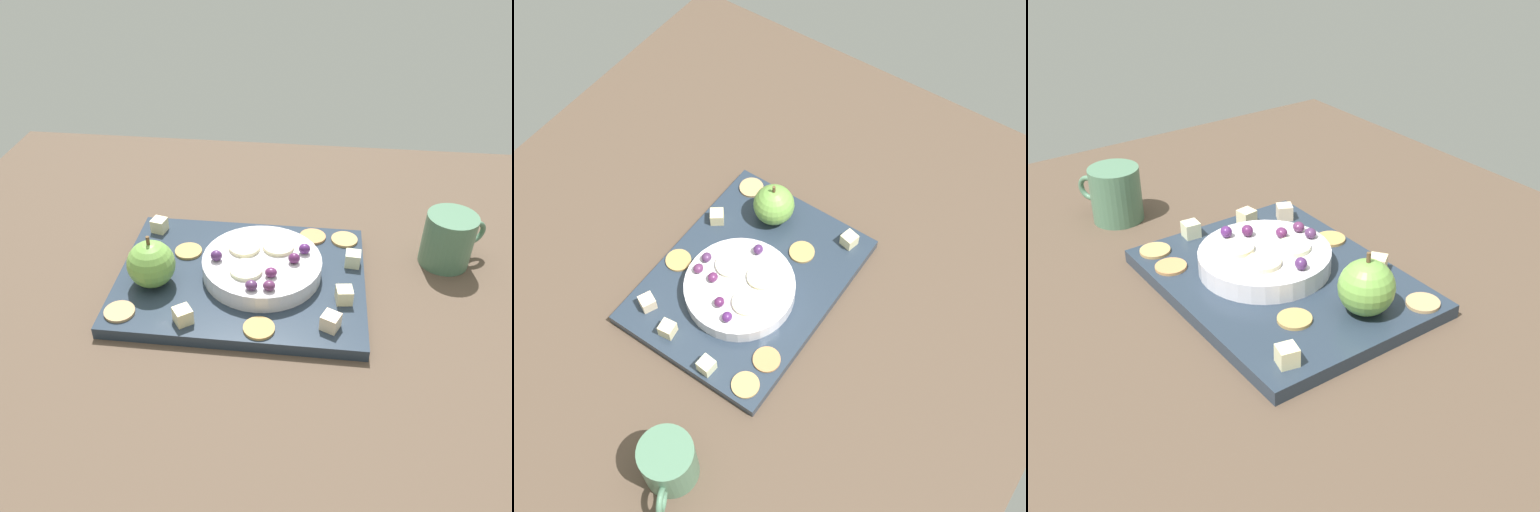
% 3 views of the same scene
% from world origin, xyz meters
% --- Properties ---
extents(table, '(1.14, 0.99, 0.04)m').
position_xyz_m(table, '(0.00, 0.00, 0.02)').
color(table, '#4D3C2F').
rests_on(table, ground).
extents(platter, '(0.35, 0.27, 0.02)m').
position_xyz_m(platter, '(-0.02, 0.02, 0.05)').
color(platter, '#24313F').
rests_on(platter, table).
extents(serving_dish, '(0.17, 0.17, 0.03)m').
position_xyz_m(serving_dish, '(0.01, 0.02, 0.07)').
color(serving_dish, silver).
rests_on(serving_dish, platter).
extents(apple_whole, '(0.07, 0.07, 0.07)m').
position_xyz_m(apple_whole, '(-0.14, -0.02, 0.09)').
color(apple_whole, '#6CA144').
rests_on(apple_whole, platter).
extents(apple_stem, '(0.01, 0.00, 0.01)m').
position_xyz_m(apple_stem, '(-0.14, -0.02, 0.13)').
color(apple_stem, brown).
rests_on(apple_stem, apple_whole).
extents(cheese_cube_0, '(0.03, 0.03, 0.02)m').
position_xyz_m(cheese_cube_0, '(-0.08, -0.09, 0.06)').
color(cheese_cube_0, beige).
rests_on(cheese_cube_0, platter).
extents(cheese_cube_1, '(0.02, 0.02, 0.02)m').
position_xyz_m(cheese_cube_1, '(0.12, -0.03, 0.06)').
color(cheese_cube_1, beige).
rests_on(cheese_cube_1, platter).
extents(cheese_cube_2, '(0.02, 0.02, 0.02)m').
position_xyz_m(cheese_cube_2, '(0.14, 0.06, 0.06)').
color(cheese_cube_2, beige).
rests_on(cheese_cube_2, platter).
extents(cheese_cube_3, '(0.03, 0.03, 0.02)m').
position_xyz_m(cheese_cube_3, '(0.11, -0.08, 0.06)').
color(cheese_cube_3, beige).
rests_on(cheese_cube_3, platter).
extents(cheese_cube_4, '(0.03, 0.03, 0.02)m').
position_xyz_m(cheese_cube_4, '(-0.17, 0.11, 0.06)').
color(cheese_cube_4, beige).
rests_on(cheese_cube_4, platter).
extents(cracker_0, '(0.04, 0.04, 0.00)m').
position_xyz_m(cracker_0, '(0.02, -0.09, 0.06)').
color(cracker_0, tan).
rests_on(cracker_0, platter).
extents(cracker_1, '(0.04, 0.04, 0.00)m').
position_xyz_m(cracker_1, '(0.08, 0.12, 0.06)').
color(cracker_1, '#B67F4C').
rests_on(cracker_1, platter).
extents(cracker_2, '(0.04, 0.04, 0.00)m').
position_xyz_m(cracker_2, '(-0.17, -0.08, 0.06)').
color(cracker_2, tan).
rests_on(cracker_2, platter).
extents(cracker_3, '(0.04, 0.04, 0.00)m').
position_xyz_m(cracker_3, '(-0.11, 0.06, 0.06)').
color(cracker_3, '#AB894E').
rests_on(cracker_3, platter).
extents(cracker_4, '(0.04, 0.04, 0.00)m').
position_xyz_m(cracker_4, '(0.13, 0.12, 0.06)').
color(cracker_4, tan).
rests_on(cracker_4, platter).
extents(grape_0, '(0.02, 0.01, 0.02)m').
position_xyz_m(grape_0, '(-0.06, 0.01, 0.09)').
color(grape_0, '#482558').
rests_on(grape_0, serving_dish).
extents(grape_1, '(0.02, 0.01, 0.01)m').
position_xyz_m(grape_1, '(0.02, -0.02, 0.09)').
color(grape_1, '#57214D').
rests_on(grape_1, serving_dish).
extents(grape_2, '(0.02, 0.01, 0.02)m').
position_xyz_m(grape_2, '(0.05, 0.02, 0.09)').
color(grape_2, '#501E4C').
rests_on(grape_2, serving_dish).
extents(grape_3, '(0.02, 0.01, 0.02)m').
position_xyz_m(grape_3, '(0.07, 0.04, 0.09)').
color(grape_3, '#4C205F').
rests_on(grape_3, serving_dish).
extents(grape_4, '(0.02, 0.01, 0.01)m').
position_xyz_m(grape_4, '(0.02, -0.04, 0.09)').
color(grape_4, '#57274F').
rests_on(grape_4, serving_dish).
extents(grape_5, '(0.02, 0.01, 0.01)m').
position_xyz_m(grape_5, '(0.00, -0.05, 0.09)').
color(grape_5, '#4B2952').
rests_on(grape_5, serving_dish).
extents(apple_slice_0, '(0.05, 0.05, 0.01)m').
position_xyz_m(apple_slice_0, '(-0.02, 0.04, 0.08)').
color(apple_slice_0, beige).
rests_on(apple_slice_0, serving_dish).
extents(apple_slice_1, '(0.05, 0.05, 0.01)m').
position_xyz_m(apple_slice_1, '(0.03, 0.05, 0.08)').
color(apple_slice_1, beige).
rests_on(apple_slice_1, serving_dish).
extents(apple_slice_2, '(0.05, 0.05, 0.01)m').
position_xyz_m(apple_slice_2, '(-0.01, -0.01, 0.08)').
color(apple_slice_2, beige).
rests_on(apple_slice_2, serving_dish).
extents(cup, '(0.10, 0.07, 0.08)m').
position_xyz_m(cup, '(0.28, 0.10, 0.08)').
color(cup, '#4C7458').
rests_on(cup, table).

